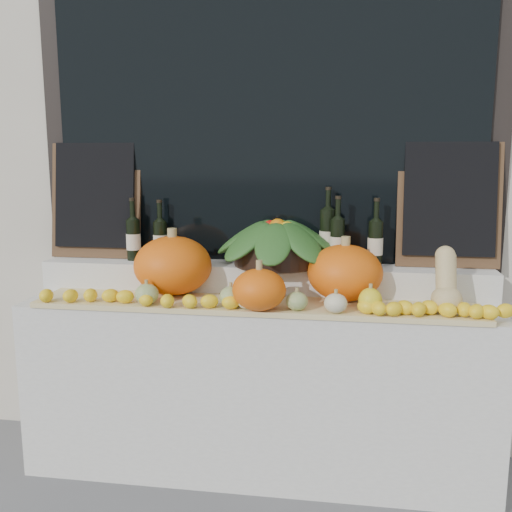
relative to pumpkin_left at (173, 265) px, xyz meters
The scene contains 18 objects.
storefront_facade 1.47m from the pumpkin_left, 60.06° to the left, with size 7.00×0.94×4.50m.
display_sill 0.75m from the pumpkin_left, ahead, with size 2.30×0.55×0.88m, color silver.
rear_tier 0.47m from the pumpkin_left, 21.71° to the left, with size 2.30×0.25×0.16m, color silver.
straw_bedding 0.47m from the pumpkin_left, 13.89° to the right, with size 2.10×0.32×0.03m, color tan.
pumpkin_left is the anchor object (origin of this frame).
pumpkin_right 0.85m from the pumpkin_left, ahead, with size 0.36×0.36×0.27m, color orange.
pumpkin_center 0.52m from the pumpkin_left, 26.05° to the right, with size 0.24×0.24×0.19m, color orange.
butternut_squash 1.30m from the pumpkin_left, ahead, with size 0.14×0.20×0.29m.
decorative_gourds 0.55m from the pumpkin_left, 22.57° to the right, with size 1.13×0.14×0.14m.
lemon_heap 0.49m from the pumpkin_left, 26.81° to the right, with size 2.20×0.16×0.06m, color yellow, non-canonical shape.
produce_bowl 0.54m from the pumpkin_left, 17.01° to the left, with size 0.67×0.67×0.25m.
wine_bottle_far_left 0.33m from the pumpkin_left, 146.68° to the left, with size 0.08×0.08×0.33m.
wine_bottle_near_left 0.25m from the pumpkin_left, 122.64° to the left, with size 0.08×0.08×0.32m.
wine_bottle_tall 0.79m from the pumpkin_left, 15.19° to the left, with size 0.08×0.08×0.39m.
wine_bottle_near_right 0.83m from the pumpkin_left, 10.75° to the left, with size 0.08×0.08×0.35m.
wine_bottle_far_right 1.01m from the pumpkin_left, ahead, with size 0.08×0.08×0.34m.
chalkboard_left 0.63m from the pumpkin_left, 154.79° to the left, with size 0.50×0.11×0.62m.
chalkboard_right 1.40m from the pumpkin_left, ahead, with size 0.50×0.11×0.62m.
Camera 1 is at (0.39, -1.18, 1.60)m, focal length 40.00 mm.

